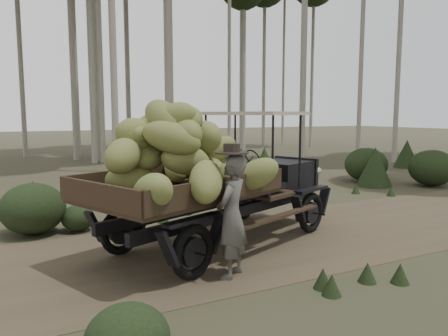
{
  "coord_description": "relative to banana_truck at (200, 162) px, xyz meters",
  "views": [
    {
      "loc": [
        -6.09,
        -6.86,
        2.43
      ],
      "look_at": [
        -2.36,
        0.27,
        1.43
      ],
      "focal_mm": 35.0,
      "sensor_mm": 36.0,
      "label": 1
    }
  ],
  "objects": [
    {
      "name": "undergrowth",
      "position": [
        4.42,
        1.11,
        -1.06
      ],
      "size": [
        22.24,
        23.09,
        1.35
      ],
      "color": "#233319",
      "rests_on": "ground"
    },
    {
      "name": "ground",
      "position": [
        2.99,
        0.02,
        -1.6
      ],
      "size": [
        120.0,
        120.0,
        0.0
      ],
      "primitive_type": "plane",
      "color": "#473D2B",
      "rests_on": "ground"
    },
    {
      "name": "dirt_track",
      "position": [
        2.99,
        0.02,
        -1.6
      ],
      "size": [
        70.0,
        4.0,
        0.01
      ],
      "primitive_type": "cube",
      "color": "brown",
      "rests_on": "ground"
    },
    {
      "name": "farmer",
      "position": [
        -0.08,
        -1.3,
        -0.65
      ],
      "size": [
        0.8,
        0.77,
        2.0
      ],
      "rotation": [
        0.0,
        0.0,
        3.84
      ],
      "color": "#53514B",
      "rests_on": "ground"
    },
    {
      "name": "banana_truck",
      "position": [
        0.0,
        0.0,
        0.0
      ],
      "size": [
        5.61,
        3.75,
        2.78
      ],
      "rotation": [
        0.0,
        0.0,
        0.37
      ],
      "color": "black",
      "rests_on": "ground"
    }
  ]
}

